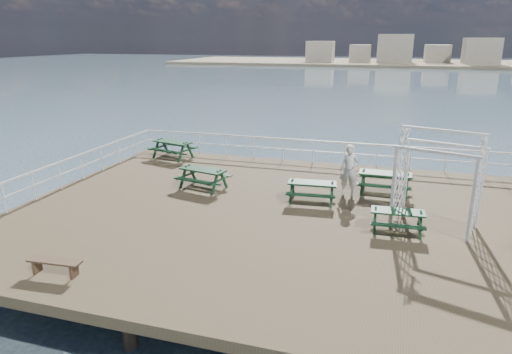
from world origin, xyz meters
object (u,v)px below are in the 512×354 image
object	(u,v)px
picnic_table_e	(398,216)
trellis_arbor	(437,184)
picnic_table_c	(385,178)
picnic_table_d	(203,174)
picnic_table_a	(173,146)
person	(349,170)
flat_bench_far	(55,264)
picnic_table_b	(312,187)

from	to	relation	value
picnic_table_e	trellis_arbor	distance (m)	1.61
picnic_table_c	picnic_table_d	world-z (taller)	picnic_table_c
picnic_table_a	picnic_table_c	world-z (taller)	picnic_table_a
picnic_table_e	trellis_arbor	world-z (taller)	trellis_arbor
picnic_table_e	person	distance (m)	3.55
trellis_arbor	picnic_table_c	bearing A→B (deg)	137.18
picnic_table_d	flat_bench_far	distance (m)	7.57
trellis_arbor	person	xyz separation A→B (m)	(-2.89, 2.24, -0.41)
picnic_table_d	flat_bench_far	xyz separation A→B (m)	(-0.79, -7.53, -0.27)
picnic_table_a	picnic_table_b	distance (m)	8.85
picnic_table_a	picnic_table_c	xyz separation A→B (m)	(10.25, -2.59, -0.01)
picnic_table_d	flat_bench_far	bearing A→B (deg)	-83.27
picnic_table_d	picnic_table_c	bearing A→B (deg)	24.08
picnic_table_e	trellis_arbor	size ratio (longest dim) A/B	0.53
picnic_table_a	picnic_table_c	distance (m)	10.57
picnic_table_c	picnic_table_e	distance (m)	3.63
picnic_table_b	picnic_table_c	size ratio (longest dim) A/B	0.94
picnic_table_b	picnic_table_d	bearing A→B (deg)	171.33
trellis_arbor	flat_bench_far	bearing A→B (deg)	-128.81
picnic_table_e	trellis_arbor	xyz separation A→B (m)	(1.09, 0.78, 0.89)
picnic_table_c	picnic_table_e	bearing A→B (deg)	-81.41
picnic_table_b	flat_bench_far	world-z (taller)	picnic_table_b
trellis_arbor	person	bearing A→B (deg)	160.02
picnic_table_b	picnic_table_d	xyz separation A→B (m)	(-4.40, 0.30, 0.03)
picnic_table_b	picnic_table_e	size ratio (longest dim) A/B	1.12
picnic_table_d	person	size ratio (longest dim) A/B	1.09
picnic_table_d	picnic_table_e	bearing A→B (deg)	-3.93
picnic_table_d	flat_bench_far	size ratio (longest dim) A/B	1.48
picnic_table_a	trellis_arbor	world-z (taller)	trellis_arbor
picnic_table_c	flat_bench_far	xyz separation A→B (m)	(-7.68, -8.92, -0.30)
flat_bench_far	trellis_arbor	distance (m)	11.15
picnic_table_a	person	xyz separation A→B (m)	(8.94, -3.16, 0.36)
picnic_table_e	person	size ratio (longest dim) A/B	0.85
flat_bench_far	picnic_table_d	bearing A→B (deg)	79.91
picnic_table_a	picnic_table_e	size ratio (longest dim) A/B	1.39
flat_bench_far	person	distance (m)	10.52
picnic_table_e	person	world-z (taller)	person
picnic_table_b	picnic_table_d	world-z (taller)	picnic_table_d
picnic_table_e	person	bearing A→B (deg)	118.15
picnic_table_e	picnic_table_b	bearing A→B (deg)	144.85
picnic_table_c	picnic_table_e	world-z (taller)	picnic_table_c
picnic_table_e	flat_bench_far	size ratio (longest dim) A/B	1.15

